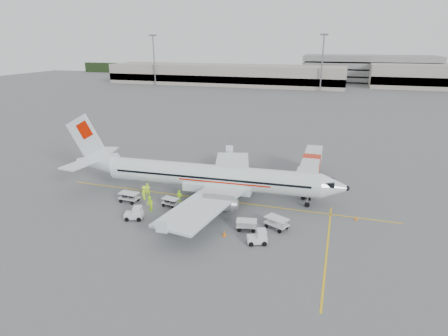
{
  "coord_description": "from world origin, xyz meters",
  "views": [
    {
      "loc": [
        13.95,
        -42.51,
        19.72
      ],
      "look_at": [
        0.0,
        2.0,
        3.8
      ],
      "focal_mm": 30.0,
      "sensor_mm": 36.0,
      "label": 1
    }
  ],
  "objects": [
    {
      "name": "mast_center",
      "position": [
        5.0,
        118.0,
        11.0
      ],
      "size": [
        3.2,
        1.2,
        22.0
      ],
      "primitive_type": null,
      "color": "slate",
      "rests_on": "ground"
    },
    {
      "name": "cart_empty_a",
      "position": [
        5.33,
        -6.72,
        0.58
      ],
      "size": [
        2.44,
        1.71,
        1.17
      ],
      "primitive_type": null,
      "rotation": [
        0.0,
        0.0,
        0.19
      ],
      "color": "silver",
      "rests_on": "ground"
    },
    {
      "name": "crew_d",
      "position": [
        -4.76,
        -1.98,
        0.79
      ],
      "size": [
        0.95,
        0.43,
        1.59
      ],
      "primitive_type": "imported",
      "rotation": [
        0.0,
        0.0,
        3.1
      ],
      "color": "#B5F21F",
      "rests_on": "ground"
    },
    {
      "name": "cone_nose",
      "position": [
        16.88,
        -0.68,
        0.27
      ],
      "size": [
        0.33,
        0.33,
        0.54
      ],
      "primitive_type": "cone",
      "color": "orange",
      "rests_on": "ground"
    },
    {
      "name": "cone_port",
      "position": [
        4.26,
        9.41,
        0.28
      ],
      "size": [
        0.35,
        0.35,
        0.57
      ],
      "primitive_type": "cone",
      "color": "orange",
      "rests_on": "ground"
    },
    {
      "name": "ground",
      "position": [
        0.0,
        0.0,
        0.0
      ],
      "size": [
        360.0,
        360.0,
        0.0
      ],
      "primitive_type": "plane",
      "color": "#56595B"
    },
    {
      "name": "belt_loader",
      "position": [
        -2.59,
        -8.59,
        1.17
      ],
      "size": [
        4.56,
        2.54,
        2.33
      ],
      "primitive_type": null,
      "rotation": [
        0.0,
        0.0,
        0.23
      ],
      "color": "silver",
      "rests_on": "ground"
    },
    {
      "name": "jet_bridge",
      "position": [
        10.71,
        9.44,
        2.14
      ],
      "size": [
        3.14,
        16.33,
        4.28
      ],
      "primitive_type": null,
      "rotation": [
        0.0,
        0.0,
        0.01
      ],
      "color": "silver",
      "rests_on": "ground"
    },
    {
      "name": "tug_fore",
      "position": [
        7.06,
        -9.25,
        0.77
      ],
      "size": [
        2.27,
        1.78,
        1.54
      ],
      "primitive_type": null,
      "rotation": [
        0.0,
        0.0,
        0.37
      ],
      "color": "silver",
      "rests_on": "ground"
    },
    {
      "name": "tug_mid",
      "position": [
        -0.51,
        -8.02,
        0.8
      ],
      "size": [
        2.13,
        1.28,
        1.6
      ],
      "primitive_type": null,
      "rotation": [
        0.0,
        0.0,
        -0.05
      ],
      "color": "silver",
      "rests_on": "ground"
    },
    {
      "name": "treeline",
      "position": [
        0.0,
        175.0,
        3.0
      ],
      "size": [
        300.0,
        3.0,
        6.0
      ],
      "primitive_type": null,
      "color": "black",
      "rests_on": "ground"
    },
    {
      "name": "stripe_cross",
      "position": [
        14.0,
        -8.0,
        0.01
      ],
      "size": [
        0.2,
        20.0,
        0.01
      ],
      "primitive_type": "cube",
      "color": "yellow",
      "rests_on": "ground"
    },
    {
      "name": "cart_loaded_b",
      "position": [
        -10.92,
        -3.96,
        0.64
      ],
      "size": [
        2.55,
        1.61,
        1.29
      ],
      "primitive_type": null,
      "rotation": [
        0.0,
        0.0,
        -0.06
      ],
      "color": "silver",
      "rests_on": "ground"
    },
    {
      "name": "stripe_lead",
      "position": [
        0.0,
        0.0,
        0.01
      ],
      "size": [
        44.0,
        0.2,
        0.01
      ],
      "primitive_type": "cube",
      "color": "yellow",
      "rests_on": "ground"
    },
    {
      "name": "mast_west",
      "position": [
        -70.0,
        118.0,
        11.0
      ],
      "size": [
        3.2,
        1.2,
        22.0
      ],
      "primitive_type": null,
      "color": "slate",
      "rests_on": "ground"
    },
    {
      "name": "aircraft",
      "position": [
        -1.26,
        0.64,
        5.05
      ],
      "size": [
        38.12,
        30.63,
        10.1
      ],
      "primitive_type": null,
      "rotation": [
        0.0,
        0.0,
        0.05
      ],
      "color": "white",
      "rests_on": "ground"
    },
    {
      "name": "crew_b",
      "position": [
        -7.05,
        -5.61,
        0.95
      ],
      "size": [
        1.16,
        1.15,
        1.89
      ],
      "primitive_type": "imported",
      "rotation": [
        0.0,
        0.0,
        -0.75
      ],
      "color": "#B5F21F",
      "rests_on": "ground"
    },
    {
      "name": "crew_a",
      "position": [
        -9.56,
        -1.5,
        0.9
      ],
      "size": [
        0.78,
        0.68,
        1.81
      ],
      "primitive_type": "imported",
      "rotation": [
        0.0,
        0.0,
        0.46
      ],
      "color": "#B5F21F",
      "rests_on": "ground"
    },
    {
      "name": "cone_stbd",
      "position": [
        3.39,
        -8.72,
        0.31
      ],
      "size": [
        0.38,
        0.38,
        0.62
      ],
      "primitive_type": "cone",
      "color": "orange",
      "rests_on": "ground"
    },
    {
      "name": "terminal_west",
      "position": [
        -40.0,
        130.0,
        4.5
      ],
      "size": [
        110.0,
        22.0,
        9.0
      ],
      "primitive_type": null,
      "color": "gray",
      "rests_on": "ground"
    },
    {
      "name": "cart_empty_b",
      "position": [
        8.42,
        -5.46,
        0.66
      ],
      "size": [
        2.94,
        2.46,
        1.32
      ],
      "primitive_type": null,
      "rotation": [
        0.0,
        0.0,
        -0.45
      ],
      "color": "silver",
      "rests_on": "ground"
    },
    {
      "name": "crew_c",
      "position": [
        -9.43,
        -2.61,
        0.94
      ],
      "size": [
        0.74,
        1.24,
        1.89
      ],
      "primitive_type": "imported",
      "rotation": [
        0.0,
        0.0,
        1.6
      ],
      "color": "#B5F21F",
      "rests_on": "ground"
    },
    {
      "name": "cart_loaded_a",
      "position": [
        -5.26,
        -3.59,
        0.55
      ],
      "size": [
        2.29,
        1.62,
        1.09
      ],
      "primitive_type": null,
      "rotation": [
        0.0,
        0.0,
        -0.19
      ],
      "color": "silver",
      "rests_on": "ground"
    },
    {
      "name": "parking_garage",
      "position": [
        25.0,
        160.0,
        7.0
      ],
      "size": [
        62.0,
        24.0,
        14.0
      ],
      "primitive_type": null,
      "color": "slate",
      "rests_on": "ground"
    },
    {
      "name": "tug_aft",
      "position": [
        -7.79,
        -8.15,
        0.79
      ],
      "size": [
        2.3,
        1.71,
        1.59
      ],
      "primitive_type": null,
      "rotation": [
        0.0,
        0.0,
        0.29
      ],
      "color": "silver",
      "rests_on": "ground"
    }
  ]
}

